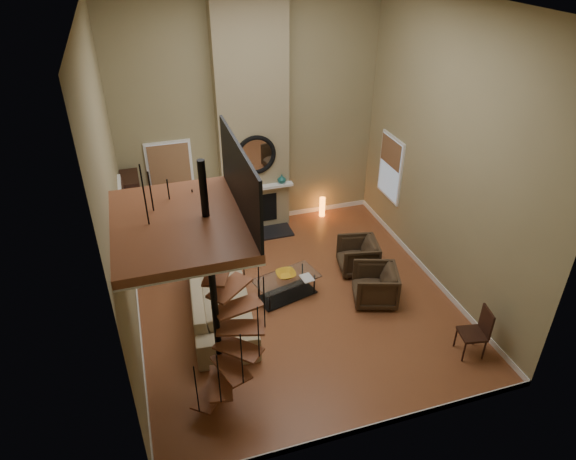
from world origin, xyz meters
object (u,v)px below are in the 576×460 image
object	(u,v)px
accent_lamp	(322,207)
side_chair	(478,330)
sofa	(220,299)
armchair_near	(361,256)
hutch	(135,214)
armchair_far	(379,285)
coffee_table	(287,284)
floor_lamp	(217,199)

from	to	relation	value
accent_lamp	side_chair	xyz separation A→B (m)	(0.83, -5.31, 0.28)
sofa	armchair_near	world-z (taller)	sofa
sofa	armchair_near	bearing A→B (deg)	-74.70
sofa	accent_lamp	size ratio (longest dim) A/B	5.30
hutch	armchair_far	world-z (taller)	hutch
coffee_table	armchair_near	bearing A→B (deg)	12.62
floor_lamp	side_chair	bearing A→B (deg)	-50.17
armchair_far	accent_lamp	world-z (taller)	armchair_far
sofa	accent_lamp	distance (m)	4.40
sofa	armchair_near	distance (m)	3.22
hutch	sofa	xyz separation A→B (m)	(1.32, -2.78, -0.55)
coffee_table	floor_lamp	distance (m)	2.39
armchair_far	accent_lamp	distance (m)	3.50
hutch	accent_lamp	size ratio (longest dim) A/B	3.49
sofa	floor_lamp	distance (m)	2.32
sofa	armchair_far	world-z (taller)	sofa
armchair_near	floor_lamp	xyz separation A→B (m)	(-2.77, 1.47, 1.06)
hutch	floor_lamp	bearing A→B (deg)	-23.17
coffee_table	side_chair	size ratio (longest dim) A/B	1.50
floor_lamp	armchair_near	bearing A→B (deg)	-27.95
hutch	side_chair	world-z (taller)	hutch
armchair_far	side_chair	bearing A→B (deg)	45.92
coffee_table	floor_lamp	size ratio (longest dim) A/B	0.82
floor_lamp	coffee_table	bearing A→B (deg)	-62.56
coffee_table	side_chair	bearing A→B (deg)	-43.01
armchair_far	coffee_table	size ratio (longest dim) A/B	0.60
hutch	side_chair	size ratio (longest dim) A/B	1.95
hutch	coffee_table	distance (m)	3.80
coffee_table	side_chair	world-z (taller)	side_chair
floor_lamp	armchair_far	bearing A→B (deg)	-43.45
accent_lamp	side_chair	bearing A→B (deg)	-81.12
sofa	armchair_near	xyz separation A→B (m)	(3.17, 0.58, -0.04)
armchair_near	sofa	bearing A→B (deg)	-68.51
sofa	side_chair	bearing A→B (deg)	-114.79
side_chair	armchair_far	bearing A→B (deg)	117.76
sofa	side_chair	world-z (taller)	side_chair
sofa	armchair_far	size ratio (longest dim) A/B	3.27
coffee_table	floor_lamp	world-z (taller)	floor_lamp
sofa	accent_lamp	xyz separation A→B (m)	(3.20, 3.02, -0.15)
sofa	coffee_table	size ratio (longest dim) A/B	1.98
coffee_table	accent_lamp	distance (m)	3.37
sofa	floor_lamp	xyz separation A→B (m)	(0.40, 2.05, 1.02)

